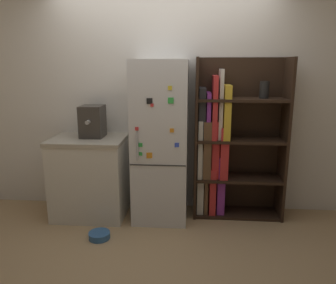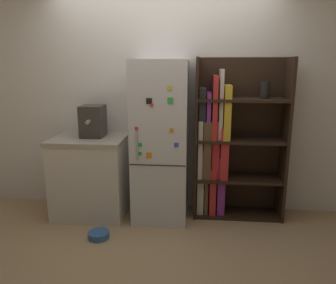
{
  "view_description": "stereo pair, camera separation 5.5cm",
  "coord_description": "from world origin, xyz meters",
  "px_view_note": "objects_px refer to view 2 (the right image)",
  "views": [
    {
      "loc": [
        0.35,
        -3.32,
        1.69
      ],
      "look_at": [
        0.08,
        0.15,
        0.88
      ],
      "focal_mm": 35.0,
      "sensor_mm": 36.0,
      "label": 1
    },
    {
      "loc": [
        0.41,
        -3.31,
        1.69
      ],
      "look_at": [
        0.08,
        0.15,
        0.88
      ],
      "focal_mm": 35.0,
      "sensor_mm": 36.0,
      "label": 2
    }
  ],
  "objects_px": {
    "refrigerator": "(161,142)",
    "bookshelf": "(225,146)",
    "pet_bowl": "(99,234)",
    "espresso_machine": "(93,121)"
  },
  "relations": [
    {
      "from": "bookshelf",
      "to": "pet_bowl",
      "type": "height_order",
      "value": "bookshelf"
    },
    {
      "from": "refrigerator",
      "to": "espresso_machine",
      "type": "relative_size",
      "value": 4.99
    },
    {
      "from": "pet_bowl",
      "to": "espresso_machine",
      "type": "bearing_deg",
      "value": 108.27
    },
    {
      "from": "refrigerator",
      "to": "bookshelf",
      "type": "distance_m",
      "value": 0.73
    },
    {
      "from": "refrigerator",
      "to": "pet_bowl",
      "type": "bearing_deg",
      "value": -135.31
    },
    {
      "from": "bookshelf",
      "to": "espresso_machine",
      "type": "height_order",
      "value": "bookshelf"
    },
    {
      "from": "espresso_machine",
      "to": "bookshelf",
      "type": "bearing_deg",
      "value": 3.69
    },
    {
      "from": "bookshelf",
      "to": "refrigerator",
      "type": "bearing_deg",
      "value": -168.63
    },
    {
      "from": "refrigerator",
      "to": "pet_bowl",
      "type": "xyz_separation_m",
      "value": [
        -0.56,
        -0.56,
        -0.84
      ]
    },
    {
      "from": "espresso_machine",
      "to": "pet_bowl",
      "type": "bearing_deg",
      "value": -71.73
    }
  ]
}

